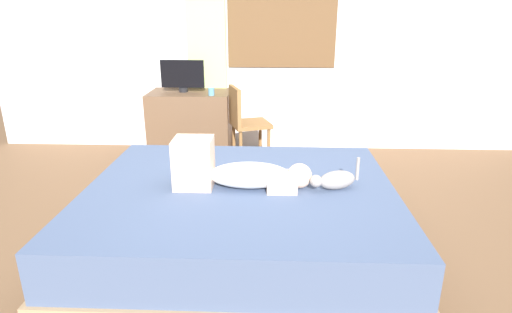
# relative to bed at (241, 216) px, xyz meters

# --- Properties ---
(ground_plane) EXTENTS (16.00, 16.00, 0.00)m
(ground_plane) POSITION_rel_bed_xyz_m (0.06, -0.11, -0.22)
(ground_plane) COLOR brown
(back_wall_with_window) EXTENTS (6.40, 0.14, 2.90)m
(back_wall_with_window) POSITION_rel_bed_xyz_m (0.06, 2.36, 1.23)
(back_wall_with_window) COLOR silver
(back_wall_with_window) RESTS_ON ground
(bed) EXTENTS (2.17, 1.87, 0.45)m
(bed) POSITION_rel_bed_xyz_m (0.00, 0.00, 0.00)
(bed) COLOR #997A56
(bed) RESTS_ON ground
(person_lying) EXTENTS (0.94, 0.28, 0.34)m
(person_lying) POSITION_rel_bed_xyz_m (-0.03, -0.00, 0.34)
(person_lying) COLOR silver
(person_lying) RESTS_ON bed
(cat) EXTENTS (0.34, 0.19, 0.21)m
(cat) POSITION_rel_bed_xyz_m (0.64, -0.02, 0.30)
(cat) COLOR gray
(cat) RESTS_ON bed
(desk) EXTENTS (0.90, 0.56, 0.74)m
(desk) POSITION_rel_bed_xyz_m (-0.72, 1.96, 0.15)
(desk) COLOR brown
(desk) RESTS_ON ground
(tv_monitor) EXTENTS (0.48, 0.10, 0.35)m
(tv_monitor) POSITION_rel_bed_xyz_m (-0.78, 1.96, 0.70)
(tv_monitor) COLOR black
(tv_monitor) RESTS_ON desk
(cup) EXTENTS (0.06, 0.06, 0.08)m
(cup) POSITION_rel_bed_xyz_m (-0.44, 1.78, 0.56)
(cup) COLOR teal
(cup) RESTS_ON desk
(chair_by_desk) EXTENTS (0.48, 0.48, 0.86)m
(chair_by_desk) POSITION_rel_bed_xyz_m (-0.08, 1.63, 0.28)
(chair_by_desk) COLOR brown
(chair_by_desk) RESTS_ON ground
(curtain_left) EXTENTS (0.44, 0.06, 2.57)m
(curtain_left) POSITION_rel_bed_xyz_m (-0.55, 2.24, 1.06)
(curtain_left) COLOR #ADCC75
(curtain_left) RESTS_ON ground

